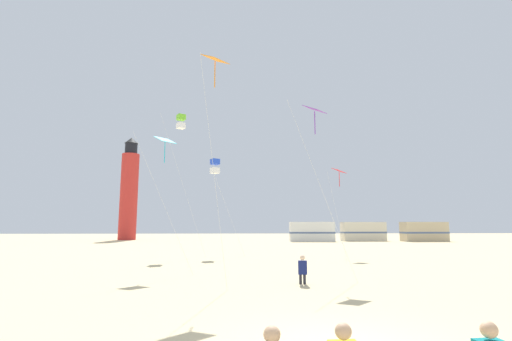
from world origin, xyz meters
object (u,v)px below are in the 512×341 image
object	(u,v)px
kite_diamond_scarlet	(339,174)
rv_van_white	(312,232)
rv_van_tan	(424,232)
rv_van_cream	(363,232)
kite_flyer_standing	(303,269)
kite_box_lime	(181,122)
kite_diamond_cyan	(165,144)
kite_diamond_violet	(315,115)
lighthouse_distant	(129,191)
kite_box_blue	(215,166)
kite_diamond_orange	(215,67)

from	to	relation	value
kite_diamond_scarlet	rv_van_white	size ratio (longest dim) A/B	1.00
rv_van_white	rv_van_tan	bearing A→B (deg)	1.51
kite_diamond_scarlet	rv_van_cream	size ratio (longest dim) A/B	1.01
rv_van_cream	rv_van_tan	distance (m)	8.64
kite_flyer_standing	kite_box_lime	size ratio (longest dim) A/B	0.10
rv_van_tan	kite_diamond_cyan	bearing A→B (deg)	-133.84
kite_diamond_violet	kite_diamond_cyan	distance (m)	7.78
lighthouse_distant	kite_flyer_standing	bearing A→B (deg)	-66.85
kite_box_blue	rv_van_cream	distance (m)	34.34
kite_diamond_violet	kite_diamond_orange	size ratio (longest dim) A/B	0.86
kite_diamond_violet	rv_van_tan	bearing A→B (deg)	57.15
kite_flyer_standing	kite_diamond_cyan	world-z (taller)	kite_diamond_cyan
kite_diamond_violet	lighthouse_distant	distance (m)	49.69
rv_van_white	kite_flyer_standing	bearing A→B (deg)	-98.52
kite_box_blue	kite_flyer_standing	bearing A→B (deg)	-73.26
kite_box_blue	lighthouse_distant	world-z (taller)	lighthouse_distant
kite_diamond_orange	lighthouse_distant	world-z (taller)	lighthouse_distant
kite_flyer_standing	kite_diamond_orange	size ratio (longest dim) A/B	0.13
kite_flyer_standing	kite_diamond_orange	world-z (taller)	kite_diamond_orange
kite_diamond_cyan	kite_box_lime	bearing A→B (deg)	94.35
kite_box_lime	kite_diamond_scarlet	size ratio (longest dim) A/B	1.70
kite_diamond_violet	lighthouse_distant	xyz separation A→B (m)	(-21.09, 44.99, 0.40)
kite_diamond_violet	kite_diamond_scarlet	distance (m)	11.41
kite_box_lime	rv_van_cream	xyz separation A→B (m)	(23.69, 26.32, -9.20)
kite_box_lime	kite_diamond_scarlet	xyz separation A→B (m)	(12.21, -2.16, -4.43)
rv_van_tan	kite_diamond_scarlet	bearing A→B (deg)	-128.74
kite_box_lime	kite_diamond_violet	size ratio (longest dim) A/B	1.41
kite_diamond_violet	kite_diamond_orange	bearing A→B (deg)	-152.00
rv_van_cream	kite_flyer_standing	bearing A→B (deg)	-114.02
kite_flyer_standing	kite_diamond_cyan	size ratio (longest dim) A/B	0.17
kite_box_lime	rv_van_cream	size ratio (longest dim) A/B	1.72
lighthouse_distant	rv_van_white	world-z (taller)	lighthouse_distant
kite_box_blue	rv_van_white	xyz separation A→B (m)	(12.78, 25.33, -5.52)
kite_box_blue	rv_van_cream	xyz separation A→B (m)	(20.87, 26.71, -5.52)
kite_diamond_violet	kite_box_lime	bearing A→B (deg)	122.60
lighthouse_distant	rv_van_white	bearing A→B (deg)	-14.35
kite_flyer_standing	rv_van_tan	size ratio (longest dim) A/B	0.18
kite_diamond_orange	kite_flyer_standing	bearing A→B (deg)	8.92
rv_van_cream	rv_van_tan	size ratio (longest dim) A/B	1.00
kite_diamond_orange	lighthouse_distant	distance (m)	50.22
kite_flyer_standing	kite_box_lime	world-z (taller)	kite_box_lime
kite_diamond_scarlet	kite_diamond_orange	world-z (taller)	kite_diamond_orange
kite_flyer_standing	rv_van_cream	xyz separation A→B (m)	(16.59, 40.95, 0.78)
kite_diamond_scarlet	rv_van_white	world-z (taller)	kite_diamond_scarlet
kite_flyer_standing	kite_diamond_scarlet	size ratio (longest dim) A/B	0.18
kite_diamond_cyan	kite_diamond_orange	bearing A→B (deg)	-59.52
kite_box_blue	kite_diamond_violet	bearing A→B (deg)	-66.66
rv_van_white	rv_van_tan	xyz separation A→B (m)	(16.50, -0.60, 0.00)
kite_box_blue	rv_van_cream	size ratio (longest dim) A/B	1.15
kite_diamond_violet	rv_van_tan	distance (m)	44.55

